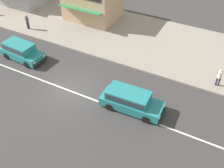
# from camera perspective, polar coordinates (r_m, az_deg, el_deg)

# --- Properties ---
(ground_plane) EXTENTS (160.00, 160.00, 0.00)m
(ground_plane) POSITION_cam_1_polar(r_m,az_deg,el_deg) (21.63, -9.24, -1.44)
(ground_plane) COLOR #383535
(lane_centre_stripe) EXTENTS (50.40, 0.14, 0.01)m
(lane_centre_stripe) POSITION_cam_1_polar(r_m,az_deg,el_deg) (21.63, -9.24, -1.43)
(lane_centre_stripe) COLOR silver
(lane_centre_stripe) RESTS_ON ground
(kerb_strip) EXTENTS (68.00, 10.00, 0.15)m
(kerb_strip) POSITION_cam_1_polar(r_m,az_deg,el_deg) (28.59, 2.47, 10.78)
(kerb_strip) COLOR gray
(kerb_strip) RESTS_ON ground
(minivan_teal_0) EXTENTS (4.42, 2.08, 1.56)m
(minivan_teal_0) POSITION_cam_1_polar(r_m,az_deg,el_deg) (25.92, -19.22, 6.90)
(minivan_teal_0) COLOR teal
(minivan_teal_0) RESTS_ON ground
(minivan_teal_2) EXTENTS (4.83, 2.04, 1.56)m
(minivan_teal_2) POSITION_cam_1_polar(r_m,az_deg,el_deg) (19.42, 3.99, -3.43)
(minivan_teal_2) COLOR teal
(minivan_teal_2) RESTS_ON ground
(pedestrian_near_clock) EXTENTS (0.34, 0.34, 1.61)m
(pedestrian_near_clock) POSITION_cam_1_polar(r_m,az_deg,el_deg) (30.40, -17.99, 12.90)
(pedestrian_near_clock) COLOR #232838
(pedestrian_near_clock) RESTS_ON kerb_strip
(pedestrian_mid_kerb) EXTENTS (0.34, 0.34, 1.62)m
(pedestrian_mid_kerb) POSITION_cam_1_polar(r_m,az_deg,el_deg) (22.74, 22.38, 1.57)
(pedestrian_mid_kerb) COLOR #232838
(pedestrian_mid_kerb) RESTS_ON kerb_strip
(shopfront_corner_warung) EXTENTS (5.77, 5.51, 3.88)m
(shopfront_corner_warung) POSITION_cam_1_polar(r_m,az_deg,el_deg) (31.21, -4.20, 17.55)
(shopfront_corner_warung) COLOR tan
(shopfront_corner_warung) RESTS_ON kerb_strip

